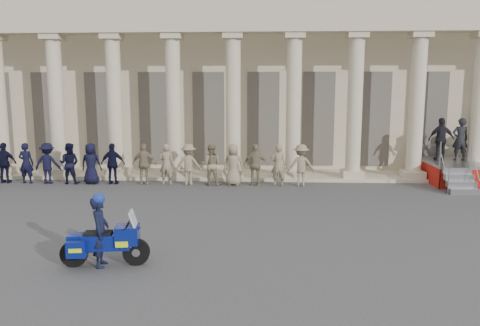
% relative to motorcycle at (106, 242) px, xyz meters
% --- Properties ---
extents(ground, '(90.00, 90.00, 0.00)m').
position_rel_motorcycle_xyz_m(ground, '(0.93, 2.37, -0.55)').
color(ground, '#3D3D3F').
rests_on(ground, ground).
extents(building, '(40.00, 12.50, 9.00)m').
position_rel_motorcycle_xyz_m(building, '(0.93, 17.12, 3.97)').
color(building, '#BCAC8D').
rests_on(building, ground).
extents(officer_rank, '(19.97, 0.65, 1.73)m').
position_rel_motorcycle_xyz_m(officer_rank, '(-4.42, 9.10, 0.31)').
color(officer_rank, black).
rests_on(officer_rank, ground).
extents(motorcycle, '(1.98, 0.87, 1.27)m').
position_rel_motorcycle_xyz_m(motorcycle, '(0.00, 0.00, 0.00)').
color(motorcycle, black).
rests_on(motorcycle, ground).
extents(rider, '(0.45, 0.63, 1.69)m').
position_rel_motorcycle_xyz_m(rider, '(-0.11, -0.02, 0.29)').
color(rider, black).
rests_on(rider, ground).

